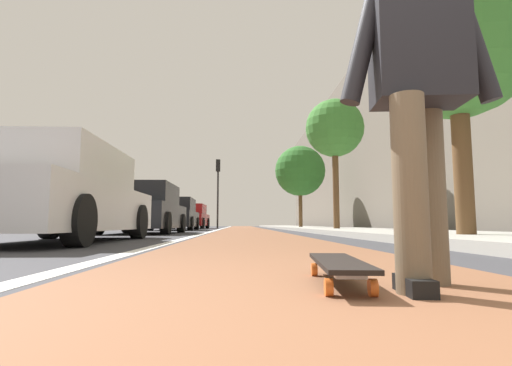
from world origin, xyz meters
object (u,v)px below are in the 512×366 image
Objects in this scene: parked_car_mid at (144,210)px; skateboard at (338,264)px; skater_person at (418,79)px; street_tree_near at (456,42)px; parked_car_near at (61,196)px; street_tree_mid at (335,129)px; traffic_light at (218,181)px; parked_car_far at (175,215)px; parked_car_end at (191,217)px; street_tree_far at (300,171)px.

skateboard is at bearing -161.70° from parked_car_mid.
street_tree_near is at bearing -32.27° from skater_person.
street_tree_mid reaches higher than parked_car_near.
street_tree_near is at bearing -166.41° from traffic_light.
skater_person is 17.19m from parked_car_far.
parked_car_far is 6.00m from parked_car_end.
parked_car_near is (4.54, 3.59, -0.22)m from skater_person.
traffic_light reaches higher than parked_car_end.
street_tree_far reaches higher than parked_car_far.
parked_car_mid is (10.01, 3.31, 0.60)m from skateboard.
skater_person is at bearing 167.82° from street_tree_mid.
parked_car_far is at bearing 53.92° from street_tree_mid.
skater_person reaches higher than parked_car_far.
skater_person is at bearing -170.53° from parked_car_end.
skateboard is 0.18× the size of street_tree_mid.
parked_car_mid is 14.42m from traffic_light.
skater_person is 12.68m from street_tree_mid.
street_tree_mid is (1.93, -6.27, 3.01)m from parked_car_mid.
street_tree_mid is (7.96, -0.00, 0.55)m from street_tree_near.
skater_person is 10.80m from parked_car_mid.
parked_car_end is (22.76, 3.80, -0.22)m from skater_person.
street_tree_mid is at bearing -149.01° from parked_car_end.
parked_car_near is 0.95× the size of street_tree_mid.
traffic_light is 6.31m from street_tree_far.
street_tree_mid is 1.02× the size of street_tree_far.
parked_car_near is 0.96× the size of street_tree_far.
parked_car_near reaches higher than parked_car_far.
parked_car_near is 12.22m from parked_car_far.
skater_person is 5.37m from street_tree_near.
skater_person is 24.51m from traffic_light.
parked_car_end is 0.90× the size of street_tree_far.
street_tree_mid reaches higher than skateboard.
parked_car_mid and parked_car_far have the same top height.
skater_person is 0.37× the size of street_tree_near.
street_tree_near is 0.94× the size of street_tree_far.
parked_car_mid is 0.89× the size of street_tree_far.
parked_car_mid is 12.20m from street_tree_far.
traffic_light reaches higher than parked_car_near.
skater_person is at bearing -167.23° from parked_car_far.
parked_car_near is 6.68m from street_tree_near.
parked_car_end is 19.85m from street_tree_near.
street_tree_far is at bearing -8.34° from skateboard.
parked_car_mid is 9.04m from street_tree_near.
parked_car_end is at bearing 18.99° from street_tree_near.
street_tree_near reaches higher than skater_person.
parked_car_far is 0.99× the size of traffic_light.
parked_car_near is at bearing 158.53° from street_tree_far.
parked_car_near reaches higher than parked_car_mid.
parked_car_end is 7.33m from street_tree_far.
parked_car_end reaches higher than parked_car_far.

